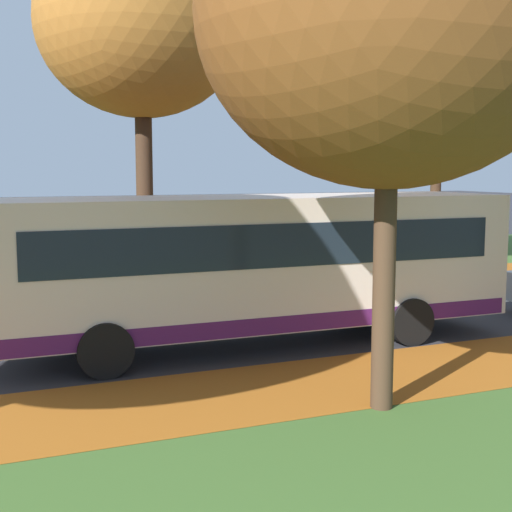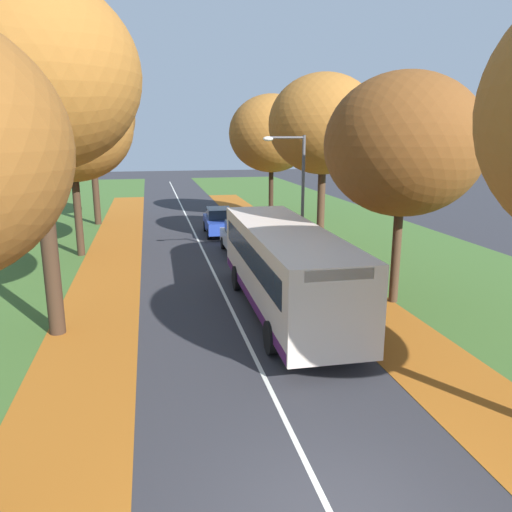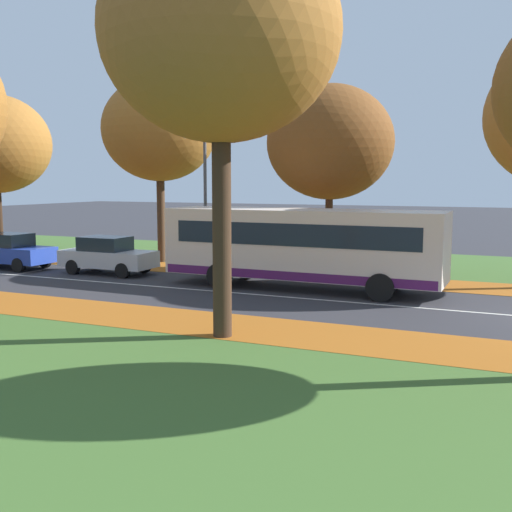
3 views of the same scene
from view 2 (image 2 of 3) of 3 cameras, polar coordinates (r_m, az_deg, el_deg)
The scene contains 15 objects.
grass_verge_left at distance 27.77m, azimuth -25.39°, elevation -0.15°, with size 12.00×90.00×0.01m, color #3D6028.
leaf_litter_left at distance 21.27m, azimuth -16.85°, elevation -3.33°, with size 2.80×60.00×0.00m, color #9E5619.
grass_verge_right at distance 29.46m, azimuth 11.93°, elevation 1.63°, with size 12.00×90.00×0.01m, color #3D6028.
leaf_litter_right at distance 22.38m, azimuth 7.30°, elevation -2.00°, with size 2.80×60.00×0.00m, color #9E5619.
road_centre_line at distance 27.11m, azimuth -6.16°, elevation 0.81°, with size 0.12×80.00×0.01m, color silver.
tree_left_near at distance 15.88m, azimuth -24.22°, elevation 18.27°, with size 5.96×5.96×10.32m.
tree_left_mid at distance 26.42m, azimuth -20.44°, elevation 13.72°, with size 5.96×5.96×9.10m.
tree_left_far at distance 35.64m, azimuth -18.42°, elevation 14.71°, with size 5.79×5.79×9.68m.
tree_right_near at distance 18.30m, azimuth 16.50°, elevation 12.04°, with size 5.47×5.47×8.14m.
tree_right_mid at distance 26.33m, azimuth 7.72°, elevation 14.66°, with size 5.59×5.59×9.05m.
tree_right_far at distance 36.53m, azimuth 1.78°, elevation 13.80°, with size 6.06×6.06×8.81m.
streetlamp_right at distance 22.20m, azimuth 4.57°, elevation 7.75°, with size 1.89×0.28×6.00m.
bus at distance 17.03m, azimuth 3.30°, elevation -1.03°, with size 2.77×10.43×2.98m.
car_silver_lead at distance 25.84m, azimuth -1.65°, elevation 2.07°, with size 1.79×4.20×1.62m.
car_blue_following at distance 30.81m, azimuth -4.19°, elevation 3.95°, with size 1.89×4.25×1.62m.
Camera 2 is at (-2.64, -6.30, 6.05)m, focal length 35.00 mm.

